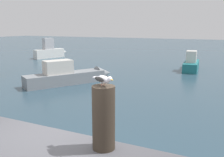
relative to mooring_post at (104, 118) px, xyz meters
The scene contains 5 objects.
mooring_post is the anchor object (origin of this frame).
seagull 0.51m from the mooring_post, 25.89° to the right, with size 0.37×0.22×0.14m.
boat_grey 10.48m from the mooring_post, 127.36° to the left, with size 3.36×4.75×1.41m.
boat_teal 15.72m from the mooring_post, 94.40° to the left, with size 1.17×3.76×1.46m.
boat_white 22.23m from the mooring_post, 131.21° to the left, with size 1.69×3.57×1.91m.
Camera 1 is at (2.34, -3.00, 3.01)m, focal length 40.53 mm.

